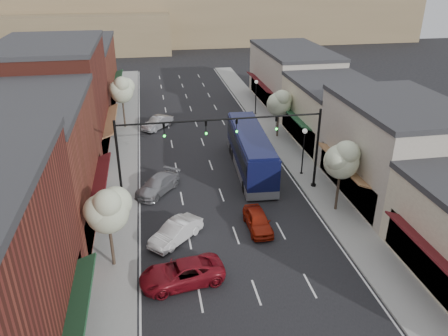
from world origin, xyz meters
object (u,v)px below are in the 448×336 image
lamp_post_near (304,144)px  coach_bus (250,151)px  parked_car_a (182,273)px  signal_mast_right (290,139)px  lamp_post_far (256,92)px  parked_car_e (157,123)px  signal_mast_left (149,148)px  parked_car_b (176,232)px  tree_left_far (122,89)px  tree_right_far (279,102)px  tree_right_near (343,159)px  red_hatchback (258,221)px  parked_car_c (158,185)px  tree_left_near (108,209)px

lamp_post_near → coach_bus: size_ratio=0.36×
lamp_post_near → parked_car_a: size_ratio=0.88×
signal_mast_right → lamp_post_near: 3.69m
lamp_post_far → parked_car_e: 12.90m
signal_mast_left → coach_bus: (9.05, 4.31, -2.67)m
signal_mast_left → coach_bus: signal_mast_left is taller
signal_mast_right → parked_car_b: bearing=-149.1°
signal_mast_left → lamp_post_near: signal_mast_left is taller
tree_left_far → parked_car_e: bearing=-12.4°
tree_right_far → parked_car_a: size_ratio=1.07×
tree_right_far → signal_mast_left: bearing=-139.5°
tree_left_far → parked_car_b: size_ratio=1.44×
signal_mast_right → tree_right_near: signal_mast_right is taller
red_hatchback → parked_car_a: (-5.92, -4.95, 0.03)m
red_hatchback → parked_car_b: (-5.92, -0.45, 0.03)m
tree_right_far → parked_car_b: tree_right_far is taller
signal_mast_left → parked_car_c: signal_mast_left is taller
parked_car_c → parked_car_e: (0.58, 15.70, 0.01)m
lamp_post_near → coach_bus: 4.85m
tree_right_far → red_hatchback: (-6.63, -17.37, -3.32)m
tree_left_near → lamp_post_near: 19.25m
parked_car_a → parked_car_b: bearing=170.9°
coach_bus → parked_car_b: (-7.63, -10.19, -1.25)m
parked_car_c → signal_mast_right: bearing=29.4°
parked_car_a → parked_car_b: size_ratio=1.19×
signal_mast_right → red_hatchback: size_ratio=2.07×
signal_mast_left → parked_car_e: size_ratio=1.93×
parked_car_b → lamp_post_near: bearing=80.8°
lamp_post_far → parked_car_e: bearing=-167.0°
red_hatchback → parked_car_c: parked_car_c is taller
parked_car_a → parked_car_c: 11.85m
tree_left_far → parked_car_a: bearing=-81.9°
tree_right_near → lamp_post_far: tree_right_near is taller
tree_right_far → tree_left_near: tree_left_near is taller
tree_right_near → parked_car_a: tree_right_near is taller
tree_left_near → parked_car_e: tree_left_near is taller
tree_right_near → red_hatchback: tree_right_near is taller
parked_car_e → tree_right_far: bearing=19.7°
lamp_post_far → parked_car_e: (-12.37, -2.86, -2.31)m
parked_car_e → parked_car_c: bearing=-50.5°
signal_mast_right → tree_right_near: size_ratio=1.38×
lamp_post_far → parked_car_c: lamp_post_far is taller
tree_right_far → parked_car_a: bearing=-119.3°
parked_car_a → tree_left_near: bearing=-128.9°
tree_left_far → red_hatchback: size_ratio=1.54×
parked_car_e → signal_mast_right: bearing=-17.7°
tree_right_near → lamp_post_far: bearing=91.3°
red_hatchback → parked_car_b: size_ratio=0.93×
parked_car_a → signal_mast_right: bearing=127.4°
parked_car_b → parked_car_c: size_ratio=0.90×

